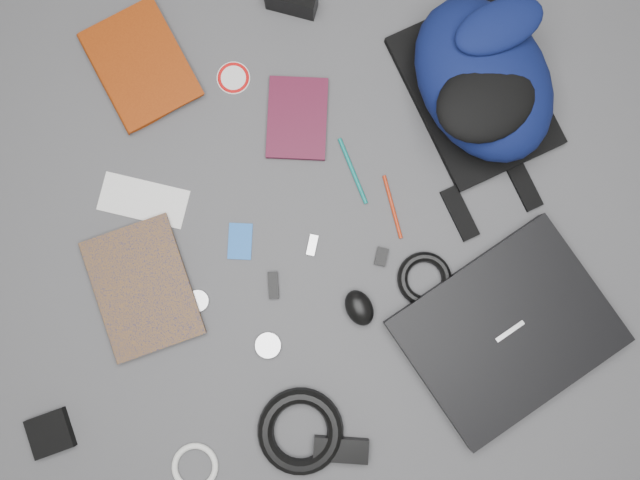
{
  "coord_description": "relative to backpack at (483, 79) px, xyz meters",
  "views": [
    {
      "loc": [
        -0.02,
        -0.11,
        1.34
      ],
      "look_at": [
        0.0,
        0.0,
        0.02
      ],
      "focal_mm": 35.0,
      "sensor_mm": 36.0,
      "label": 1
    }
  ],
  "objects": [
    {
      "name": "ground",
      "position": [
        -0.38,
        -0.28,
        -0.09
      ],
      "size": [
        4.0,
        4.0,
        0.0
      ],
      "primitive_type": "plane",
      "color": "#4F4F51",
      "rests_on": "ground"
    },
    {
      "name": "backpack",
      "position": [
        0.0,
        0.0,
        0.0
      ],
      "size": [
        0.39,
        0.47,
        0.17
      ],
      "primitive_type": null,
      "rotation": [
        0.0,
        0.0,
        0.3
      ],
      "color": "#080E34",
      "rests_on": "ground"
    },
    {
      "name": "laptop",
      "position": [
        -0.02,
        -0.52,
        -0.06
      ],
      "size": [
        0.51,
        0.47,
        0.04
      ],
      "primitive_type": "cube",
      "rotation": [
        0.0,
        0.0,
        0.46
      ],
      "color": "black",
      "rests_on": "ground"
    },
    {
      "name": "textbook_red",
      "position": [
        -0.81,
        0.12,
        -0.07
      ],
      "size": [
        0.26,
        0.3,
        0.03
      ],
      "primitive_type": "imported",
      "rotation": [
        0.0,
        0.0,
        0.36
      ],
      "color": "maroon",
      "rests_on": "ground"
    },
    {
      "name": "comic_book",
      "position": [
        -0.87,
        -0.35,
        -0.07
      ],
      "size": [
        0.25,
        0.31,
        0.02
      ],
      "primitive_type": "imported",
      "rotation": [
        0.0,
        0.0,
        0.2
      ],
      "color": "#A0640B",
      "rests_on": "ground"
    },
    {
      "name": "envelope",
      "position": [
        -0.75,
        -0.14,
        -0.08
      ],
      "size": [
        0.21,
        0.15,
        0.0
      ],
      "primitive_type": "cube",
      "rotation": [
        0.0,
        0.0,
        -0.37
      ],
      "color": "white",
      "rests_on": "ground"
    },
    {
      "name": "dvd_case",
      "position": [
        -0.39,
        -0.01,
        -0.08
      ],
      "size": [
        0.16,
        0.2,
        0.01
      ],
      "primitive_type": "cube",
      "rotation": [
        0.0,
        0.0,
        -0.18
      ],
      "color": "#3C0B1C",
      "rests_on": "ground"
    },
    {
      "name": "compact_camera",
      "position": [
        -0.37,
        0.25,
        -0.05
      ],
      "size": [
        0.12,
        0.08,
        0.06
      ],
      "primitive_type": "cube",
      "rotation": [
        0.0,
        0.0,
        -0.4
      ],
      "color": "black",
      "rests_on": "ground"
    },
    {
      "name": "sticker_disc",
      "position": [
        -0.52,
        0.11,
        -0.08
      ],
      "size": [
        0.1,
        0.1,
        0.0
      ],
      "primitive_type": "cylinder",
      "rotation": [
        0.0,
        0.0,
        0.37
      ],
      "color": "white",
      "rests_on": "ground"
    },
    {
      "name": "pen_teal",
      "position": [
        -0.29,
        -0.14,
        -0.08
      ],
      "size": [
        0.05,
        0.15,
        0.01
      ],
      "primitive_type": "cylinder",
      "rotation": [
        1.57,
        0.0,
        0.24
      ],
      "color": "#0B6B63",
      "rests_on": "ground"
    },
    {
      "name": "pen_red",
      "position": [
        -0.22,
        -0.23,
        -0.08
      ],
      "size": [
        0.02,
        0.14,
        0.01
      ],
      "primitive_type": "cylinder",
      "rotation": [
        1.57,
        0.0,
        0.11
      ],
      "color": "#AB280D",
      "rests_on": "ground"
    },
    {
      "name": "id_badge",
      "position": [
        -0.55,
        -0.26,
        -0.08
      ],
      "size": [
        0.06,
        0.09,
        0.0
      ],
      "primitive_type": "cube",
      "rotation": [
        0.0,
        0.0,
        -0.18
      ],
      "color": "#1756B3",
      "rests_on": "ground"
    },
    {
      "name": "usb_black",
      "position": [
        -0.49,
        -0.36,
        -0.08
      ],
      "size": [
        0.03,
        0.06,
        0.01
      ],
      "primitive_type": "cube",
      "rotation": [
        0.0,
        0.0,
        -0.08
      ],
      "color": "black",
      "rests_on": "ground"
    },
    {
      "name": "usb_silver",
      "position": [
        -0.4,
        -0.29,
        -0.08
      ],
      "size": [
        0.03,
        0.05,
        0.01
      ],
      "primitive_type": "cube",
      "rotation": [
        0.0,
        0.0,
        -0.35
      ],
      "color": "#ADADB0",
      "rests_on": "ground"
    },
    {
      "name": "key_fob",
      "position": [
        -0.26,
        -0.33,
        -0.08
      ],
      "size": [
        0.04,
        0.04,
        0.01
      ],
      "primitive_type": "cube",
      "rotation": [
        0.0,
        0.0,
        -0.37
      ],
      "color": "black",
      "rests_on": "ground"
    },
    {
      "name": "mouse",
      "position": [
        -0.32,
        -0.43,
        -0.06
      ],
      "size": [
        0.08,
        0.09,
        0.04
      ],
      "primitive_type": "ellipsoid",
      "rotation": [
        0.0,
        0.0,
        0.32
      ],
      "color": "black",
      "rests_on": "ground"
    },
    {
      "name": "headphone_left",
      "position": [
        -0.66,
        -0.37,
        -0.08
      ],
      "size": [
        0.06,
        0.06,
        0.01
      ],
      "primitive_type": "cylinder",
      "rotation": [
        0.0,
        0.0,
        -0.29
      ],
      "color": "#A7A7A9",
      "rests_on": "ground"
    },
    {
      "name": "headphone_right",
      "position": [
        -0.52,
        -0.48,
        -0.08
      ],
      "size": [
        0.06,
        0.06,
        0.01
      ],
      "primitive_type": "cylinder",
      "rotation": [
        0.0,
        0.0,
        -0.04
      ],
      "color": "#A9A9AB",
      "rests_on": "ground"
    },
    {
      "name": "cable_coil",
      "position": [
        -0.17,
        -0.39,
        -0.07
      ],
      "size": [
        0.13,
        0.13,
        0.02
      ],
      "primitive_type": "torus",
      "rotation": [
        0.0,
        0.0,
        -0.08
      ],
      "color": "black",
      "rests_on": "ground"
    },
    {
      "name": "power_brick",
      "position": [
        -0.4,
        -0.72,
        -0.07
      ],
      "size": [
        0.12,
        0.07,
        0.03
      ],
      "primitive_type": "cube",
      "rotation": [
        0.0,
        0.0,
        -0.2
      ],
      "color": "black",
      "rests_on": "ground"
    },
    {
      "name": "power_cord_coil",
      "position": [
        -0.48,
        -0.67,
        -0.07
      ],
      "size": [
        0.24,
        0.24,
        0.03
      ],
      "primitive_type": "torus",
      "rotation": [
        0.0,
        0.0,
        0.41
      ],
      "color": "black",
      "rests_on": "ground"
    },
    {
      "name": "pouch",
      "position": [
        -1.0,
        -0.6,
        -0.07
      ],
      "size": [
        0.1,
        0.1,
        0.02
      ],
      "primitive_type": "cube",
      "rotation": [
        0.0,
        0.0,
        0.2
      ],
      "color": "black",
      "rests_on": "ground"
    },
    {
      "name": "white_cable_coil",
      "position": [
        -0.71,
        -0.71,
        -0.08
      ],
      "size": [
        0.12,
        0.12,
        0.01
      ],
      "primitive_type": "torus",
      "rotation": [
        0.0,
        0.0,
        -0.29
      ],
      "color": "silver",
      "rests_on": "ground"
    }
  ]
}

